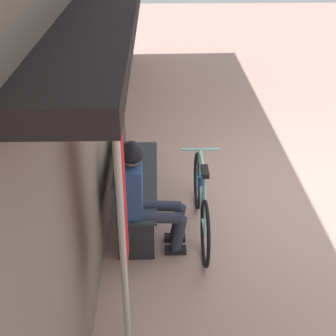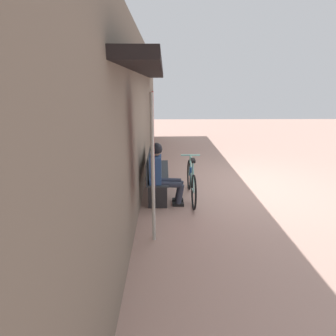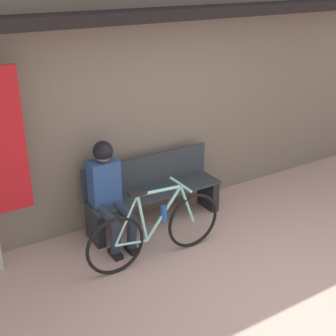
# 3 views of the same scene
# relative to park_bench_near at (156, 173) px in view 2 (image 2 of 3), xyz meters

# --- Properties ---
(ground_plane) EXTENTS (24.00, 24.00, 0.00)m
(ground_plane) POSITION_rel_park_bench_near_xyz_m (0.26, -1.95, -0.40)
(ground_plane) COLOR tan
(storefront_wall) EXTENTS (12.00, 0.56, 3.20)m
(storefront_wall) POSITION_rel_park_bench_near_xyz_m (0.26, 0.32, 1.26)
(storefront_wall) COLOR #756656
(storefront_wall) RESTS_ON ground_plane
(park_bench_near) EXTENTS (1.72, 0.42, 0.85)m
(park_bench_near) POSITION_rel_park_bench_near_xyz_m (0.00, 0.00, 0.00)
(park_bench_near) COLOR #2D3338
(park_bench_near) RESTS_ON ground_plane
(bicycle) EXTENTS (1.64, 0.40, 0.89)m
(bicycle) POSITION_rel_park_bench_near_xyz_m (-0.39, -0.73, -0.03)
(bicycle) COLOR black
(bicycle) RESTS_ON ground_plane
(person_seated) EXTENTS (0.34, 0.66, 1.22)m
(person_seated) POSITION_rel_park_bench_near_xyz_m (-0.65, -0.12, 0.29)
(person_seated) COLOR #2D3342
(person_seated) RESTS_ON ground_plane
(banner_pole) EXTENTS (0.45, 0.05, 2.15)m
(banner_pole) POSITION_rel_park_bench_near_xyz_m (-1.74, -0.03, 0.90)
(banner_pole) COLOR #B7B2A8
(banner_pole) RESTS_ON ground_plane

